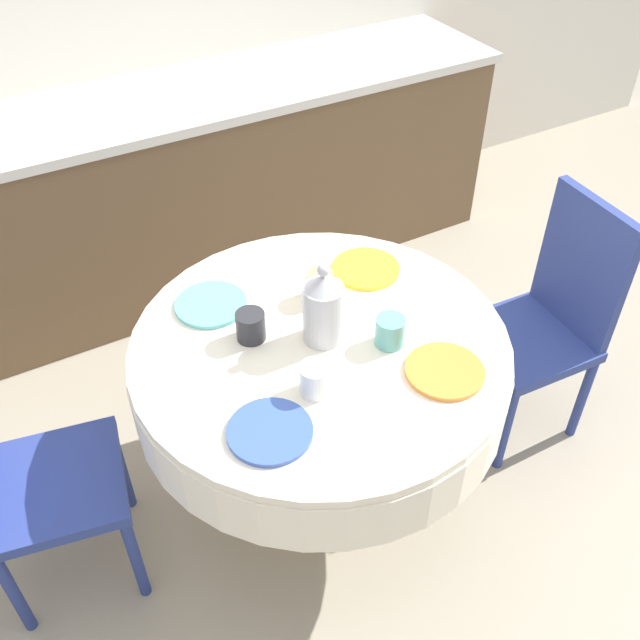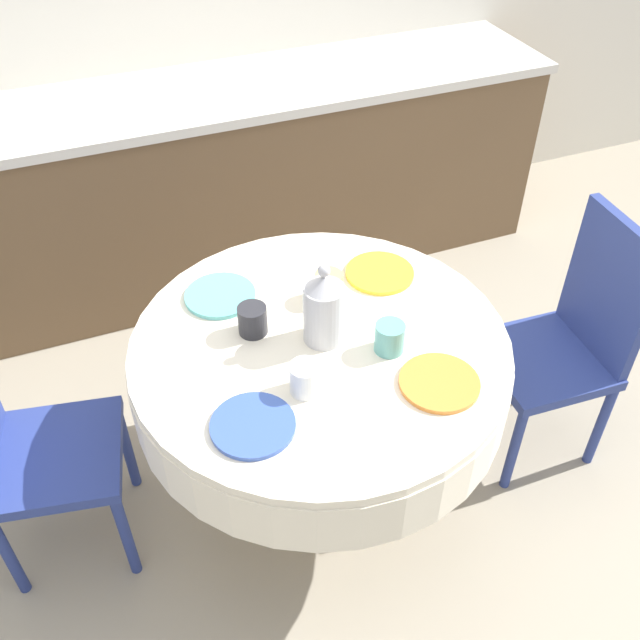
# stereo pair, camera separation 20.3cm
# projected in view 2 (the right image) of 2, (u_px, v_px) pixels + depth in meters

# --- Properties ---
(ground_plane) EXTENTS (12.00, 12.00, 0.00)m
(ground_plane) POSITION_uv_depth(u_px,v_px,m) (320.00, 493.00, 2.58)
(ground_plane) COLOR #9E937F
(kitchen_counter) EXTENTS (3.24, 0.64, 0.92)m
(kitchen_counter) POSITION_uv_depth(u_px,v_px,m) (204.00, 188.00, 3.30)
(kitchen_counter) COLOR brown
(kitchen_counter) RESTS_ON ground_plane
(dining_table) EXTENTS (1.13, 1.13, 0.76)m
(dining_table) POSITION_uv_depth(u_px,v_px,m) (320.00, 372.00, 2.17)
(dining_table) COLOR tan
(dining_table) RESTS_ON ground_plane
(chair_left) EXTENTS (0.42, 0.42, 0.95)m
(chair_left) POSITION_uv_depth(u_px,v_px,m) (570.00, 335.00, 2.46)
(chair_left) COLOR navy
(chair_left) RESTS_ON ground_plane
(chair_right) EXTENTS (0.47, 0.47, 0.95)m
(chair_right) POSITION_uv_depth(u_px,v_px,m) (19.00, 440.00, 2.11)
(chair_right) COLOR navy
(chair_right) RESTS_ON ground_plane
(plate_near_left) EXTENTS (0.22, 0.22, 0.01)m
(plate_near_left) POSITION_uv_depth(u_px,v_px,m) (253.00, 425.00, 1.83)
(plate_near_left) COLOR #3856AD
(plate_near_left) RESTS_ON dining_table
(cup_near_left) EXTENTS (0.09, 0.09, 0.09)m
(cup_near_left) POSITION_uv_depth(u_px,v_px,m) (305.00, 378.00, 1.91)
(cup_near_left) COLOR white
(cup_near_left) RESTS_ON dining_table
(plate_near_right) EXTENTS (0.22, 0.22, 0.01)m
(plate_near_right) POSITION_uv_depth(u_px,v_px,m) (439.00, 383.00, 1.95)
(plate_near_right) COLOR orange
(plate_near_right) RESTS_ON dining_table
(cup_near_right) EXTENTS (0.09, 0.09, 0.09)m
(cup_near_right) POSITION_uv_depth(u_px,v_px,m) (390.00, 338.00, 2.03)
(cup_near_right) COLOR #5BA39E
(cup_near_right) RESTS_ON dining_table
(plate_far_left) EXTENTS (0.22, 0.22, 0.01)m
(plate_far_left) POSITION_uv_depth(u_px,v_px,m) (220.00, 295.00, 2.23)
(plate_far_left) COLOR #60BCB7
(plate_far_left) RESTS_ON dining_table
(cup_far_left) EXTENTS (0.09, 0.09, 0.09)m
(cup_far_left) POSITION_uv_depth(u_px,v_px,m) (253.00, 320.00, 2.09)
(cup_far_left) COLOR #28282D
(cup_far_left) RESTS_ON dining_table
(plate_far_right) EXTENTS (0.22, 0.22, 0.01)m
(plate_far_right) POSITION_uv_depth(u_px,v_px,m) (380.00, 273.00, 2.32)
(plate_far_right) COLOR yellow
(plate_far_right) RESTS_ON dining_table
(cup_far_right) EXTENTS (0.09, 0.09, 0.09)m
(cup_far_right) POSITION_uv_depth(u_px,v_px,m) (329.00, 286.00, 2.21)
(cup_far_right) COLOR #DBB766
(cup_far_right) RESTS_ON dining_table
(coffee_carafe) EXTENTS (0.12, 0.12, 0.27)m
(coffee_carafe) POSITION_uv_depth(u_px,v_px,m) (324.00, 308.00, 2.02)
(coffee_carafe) COLOR #B2B2B7
(coffee_carafe) RESTS_ON dining_table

